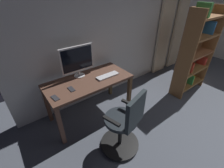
% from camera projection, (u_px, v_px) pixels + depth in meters
% --- Properties ---
extents(back_room_partition, '(5.90, 0.10, 2.67)m').
position_uv_depth(back_room_partition, '(146.00, 22.00, 3.36)').
color(back_room_partition, silver).
rests_on(back_room_partition, ground).
extents(curtain_left_panel, '(0.40, 0.06, 2.27)m').
position_uv_depth(curtain_left_panel, '(179.00, 25.00, 4.01)').
color(curtain_left_panel, beige).
rests_on(curtain_left_panel, ground).
extents(curtain_right_panel, '(0.45, 0.06, 2.27)m').
position_uv_depth(curtain_right_panel, '(165.00, 29.00, 3.70)').
color(curtain_right_panel, beige).
rests_on(curtain_right_panel, ground).
extents(desk, '(1.38, 0.66, 0.73)m').
position_uv_depth(desk, '(89.00, 85.00, 2.51)').
color(desk, brown).
rests_on(desk, ground).
extents(office_chair, '(0.56, 0.56, 0.99)m').
position_uv_depth(office_chair, '(124.00, 125.00, 2.00)').
color(office_chair, black).
rests_on(office_chair, ground).
extents(computer_monitor, '(0.56, 0.18, 0.51)m').
position_uv_depth(computer_monitor, '(77.00, 60.00, 2.42)').
color(computer_monitor, white).
rests_on(computer_monitor, desk).
extents(computer_keyboard, '(0.40, 0.12, 0.02)m').
position_uv_depth(computer_keyboard, '(108.00, 76.00, 2.55)').
color(computer_keyboard, silver).
rests_on(computer_keyboard, desk).
extents(cell_phone_by_monitor, '(0.07, 0.14, 0.01)m').
position_uv_depth(cell_phone_by_monitor, '(71.00, 89.00, 2.23)').
color(cell_phone_by_monitor, '#333338').
rests_on(cell_phone_by_monitor, desk).
extents(cell_phone_face_up, '(0.09, 0.15, 0.01)m').
position_uv_depth(cell_phone_face_up, '(55.00, 98.00, 2.05)').
color(cell_phone_face_up, '#333338').
rests_on(cell_phone_face_up, desk).
extents(bookshelf, '(0.89, 0.30, 1.79)m').
position_uv_depth(bookshelf, '(194.00, 53.00, 3.08)').
color(bookshelf, olive).
rests_on(bookshelf, ground).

